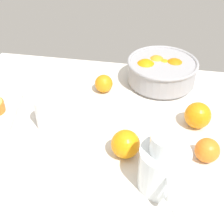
# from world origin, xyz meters

# --- Properties ---
(ground_plane) EXTENTS (1.15, 0.88, 0.03)m
(ground_plane) POSITION_xyz_m (0.00, 0.00, -0.01)
(ground_plane) COLOR silver
(fruit_bowl) EXTENTS (0.26, 0.26, 0.10)m
(fruit_bowl) POSITION_xyz_m (0.14, 0.32, 0.05)
(fruit_bowl) COLOR #99999E
(fruit_bowl) RESTS_ON ground_plane
(juice_pitcher) EXTENTS (0.13, 0.17, 0.18)m
(juice_pitcher) POSITION_xyz_m (0.17, -0.17, 0.06)
(juice_pitcher) COLOR white
(juice_pitcher) RESTS_ON ground_plane
(second_glass) EXTENTS (0.07, 0.07, 0.10)m
(second_glass) POSITION_xyz_m (-0.19, -0.00, 0.05)
(second_glass) COLOR white
(second_glass) RESTS_ON ground_plane
(loose_orange_0) EXTENTS (0.08, 0.08, 0.08)m
(loose_orange_0) POSITION_xyz_m (0.06, -0.08, 0.04)
(loose_orange_0) COLOR orange
(loose_orange_0) RESTS_ON ground_plane
(loose_orange_1) EXTENTS (0.07, 0.07, 0.07)m
(loose_orange_1) POSITION_xyz_m (-0.06, 0.22, 0.03)
(loose_orange_1) COLOR orange
(loose_orange_1) RESTS_ON ground_plane
(loose_orange_2) EXTENTS (0.08, 0.08, 0.08)m
(loose_orange_2) POSITION_xyz_m (0.27, 0.08, 0.04)
(loose_orange_2) COLOR orange
(loose_orange_2) RESTS_ON ground_plane
(loose_orange_3) EXTENTS (0.07, 0.07, 0.07)m
(loose_orange_3) POSITION_xyz_m (0.29, -0.06, 0.03)
(loose_orange_3) COLOR orange
(loose_orange_3) RESTS_ON ground_plane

